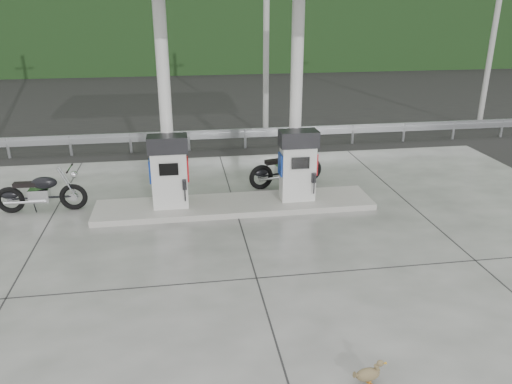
{
  "coord_description": "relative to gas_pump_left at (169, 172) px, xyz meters",
  "views": [
    {
      "loc": [
        -1.28,
        -9.15,
        4.95
      ],
      "look_at": [
        0.3,
        1.0,
        1.0
      ],
      "focal_mm": 35.0,
      "sensor_mm": 36.0,
      "label": 1
    }
  ],
  "objects": [
    {
      "name": "ground",
      "position": [
        1.6,
        -2.5,
        -1.07
      ],
      "size": [
        160.0,
        160.0,
        0.0
      ],
      "primitive_type": "plane",
      "color": "black",
      "rests_on": "ground"
    },
    {
      "name": "forecourt_apron",
      "position": [
        1.6,
        -2.5,
        -1.06
      ],
      "size": [
        18.0,
        14.0,
        0.02
      ],
      "primitive_type": "cube",
      "color": "#62625D",
      "rests_on": "ground"
    },
    {
      "name": "pump_island",
      "position": [
        1.6,
        0.0,
        -0.98
      ],
      "size": [
        7.0,
        1.4,
        0.15
      ],
      "primitive_type": "cube",
      "color": "#9B9991",
      "rests_on": "forecourt_apron"
    },
    {
      "name": "gas_pump_left",
      "position": [
        0.0,
        0.0,
        0.0
      ],
      "size": [
        0.95,
        0.55,
        1.8
      ],
      "primitive_type": null,
      "color": "silver",
      "rests_on": "pump_island"
    },
    {
      "name": "gas_pump_right",
      "position": [
        3.2,
        0.0,
        0.0
      ],
      "size": [
        0.95,
        0.55,
        1.8
      ],
      "primitive_type": null,
      "color": "silver",
      "rests_on": "pump_island"
    },
    {
      "name": "canopy_column_left",
      "position": [
        0.0,
        0.4,
        1.6
      ],
      "size": [
        0.3,
        0.3,
        5.0
      ],
      "primitive_type": "cylinder",
      "color": "white",
      "rests_on": "pump_island"
    },
    {
      "name": "canopy_column_right",
      "position": [
        3.2,
        0.4,
        1.6
      ],
      "size": [
        0.3,
        0.3,
        5.0
      ],
      "primitive_type": "cylinder",
      "color": "white",
      "rests_on": "pump_island"
    },
    {
      "name": "guardrail",
      "position": [
        1.6,
        5.5,
        -0.36
      ],
      "size": [
        26.0,
        0.16,
        1.42
      ],
      "primitive_type": null,
      "color": "gray",
      "rests_on": "ground"
    },
    {
      "name": "road",
      "position": [
        1.6,
        9.0,
        -1.07
      ],
      "size": [
        60.0,
        7.0,
        0.01
      ],
      "primitive_type": "cube",
      "color": "black",
      "rests_on": "ground"
    },
    {
      "name": "utility_pole_b",
      "position": [
        3.6,
        7.0,
        2.93
      ],
      "size": [
        0.22,
        0.22,
        8.0
      ],
      "primitive_type": "cylinder",
      "color": "gray",
      "rests_on": "ground"
    },
    {
      "name": "utility_pole_c",
      "position": [
        12.6,
        7.0,
        2.93
      ],
      "size": [
        0.22,
        0.22,
        8.0
      ],
      "primitive_type": "cylinder",
      "color": "gray",
      "rests_on": "ground"
    },
    {
      "name": "tree_band",
      "position": [
        1.6,
        27.5,
        1.93
      ],
      "size": [
        80.0,
        6.0,
        6.0
      ],
      "primitive_type": "cube",
      "color": "black",
      "rests_on": "ground"
    },
    {
      "name": "forested_hills",
      "position": [
        1.6,
        57.5,
        -1.07
      ],
      "size": [
        100.0,
        40.0,
        140.0
      ],
      "primitive_type": null,
      "color": "black",
      "rests_on": "ground"
    },
    {
      "name": "motorcycle_left",
      "position": [
        -3.17,
        0.54,
        -0.57
      ],
      "size": [
        2.05,
        0.67,
        0.97
      ],
      "primitive_type": null,
      "rotation": [
        0.0,
        0.0,
        -0.01
      ],
      "color": "black",
      "rests_on": "forecourt_apron"
    },
    {
      "name": "motorcycle_right",
      "position": [
        3.23,
        1.45,
        -0.55
      ],
      "size": [
        2.21,
        1.18,
        1.0
      ],
      "primitive_type": null,
      "rotation": [
        0.0,
        0.0,
        0.25
      ],
      "color": "black",
      "rests_on": "forecourt_apron"
    },
    {
      "name": "duck",
      "position": [
        2.67,
        -6.5,
        -0.9
      ],
      "size": [
        0.44,
        0.16,
        0.31
      ],
      "primitive_type": null,
      "rotation": [
        0.0,
        0.0,
        0.09
      ],
      "color": "brown",
      "rests_on": "forecourt_apron"
    }
  ]
}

